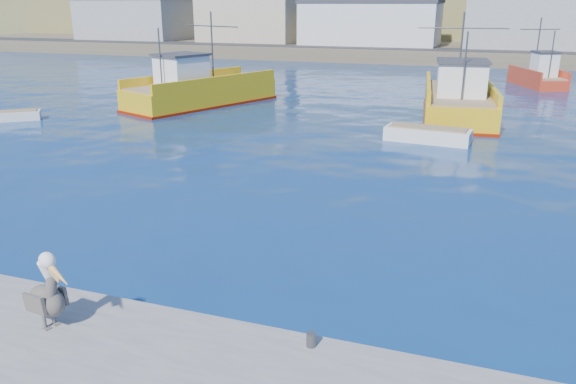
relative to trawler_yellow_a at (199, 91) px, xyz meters
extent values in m
plane|color=#061F4E|center=(13.78, -23.59, -1.07)|extent=(260.00, 260.00, 0.00)
cylinder|color=#4C4C4C|center=(16.78, -26.99, -0.42)|extent=(0.20, 0.20, 0.30)
cube|color=brown|center=(13.78, 48.41, -0.27)|extent=(160.00, 30.00, 1.60)
cube|color=brown|center=(13.78, 74.41, 4.93)|extent=(180.00, 40.00, 14.00)
cube|color=#2D2D2D|center=(13.78, 37.41, 0.58)|extent=(150.00, 5.00, 0.10)
cube|color=gray|center=(-34.22, 43.41, 3.53)|extent=(16.00, 10.00, 6.00)
cube|color=tan|center=(-14.22, 43.41, 4.03)|extent=(14.00, 9.00, 7.00)
cube|color=silver|center=(3.78, 43.41, 3.28)|extent=(18.00, 11.00, 5.50)
cube|color=#333338|center=(3.78, 43.41, 6.33)|extent=(18.36, 11.22, 0.60)
cube|color=gray|center=(23.78, 43.41, 3.78)|extent=(15.00, 10.00, 6.50)
cube|color=gold|center=(0.11, 0.27, -0.32)|extent=(7.87, 12.16, 1.50)
cube|color=gold|center=(1.79, -0.41, 0.79)|extent=(4.42, 10.60, 0.70)
cube|color=gold|center=(-1.58, 0.94, 0.79)|extent=(4.42, 10.60, 0.70)
cube|color=maroon|center=(0.11, 0.27, -1.02)|extent=(8.03, 12.41, 0.25)
cube|color=#8C7251|center=(0.11, 0.27, 0.49)|extent=(7.41, 11.62, 0.10)
cube|color=white|center=(-0.54, -1.34, 1.54)|extent=(3.58, 3.69, 2.00)
cube|color=#333338|center=(-0.54, -1.34, 2.64)|extent=(3.89, 4.08, 0.15)
cylinder|color=#4C4C4C|center=(0.54, 1.34, 2.94)|extent=(0.16, 0.16, 5.00)
cylinder|color=#4C4C4C|center=(-1.18, -2.95, 2.44)|extent=(0.13, 0.13, 4.00)
cylinder|color=#4C4C4C|center=(0.54, 1.34, 4.44)|extent=(5.04, 2.08, 0.08)
cube|color=gold|center=(17.88, 1.89, -0.30)|extent=(5.29, 12.11, 1.53)
cube|color=gold|center=(19.78, 2.09, 0.81)|extent=(1.47, 11.47, 0.70)
cube|color=gold|center=(15.99, 1.68, 0.81)|extent=(1.47, 11.47, 0.70)
cube|color=maroon|center=(17.88, 1.89, -1.02)|extent=(5.39, 12.35, 0.25)
cube|color=#8C7251|center=(17.88, 1.89, 0.51)|extent=(4.92, 11.61, 0.10)
cube|color=white|center=(18.07, 0.14, 1.56)|extent=(3.14, 3.22, 2.00)
cube|color=#333338|center=(18.07, 0.14, 2.66)|extent=(3.38, 3.59, 0.15)
cylinder|color=#4C4C4C|center=(17.76, 3.06, 2.96)|extent=(0.13, 0.13, 5.00)
cylinder|color=#4C4C4C|center=(18.26, -1.62, 2.46)|extent=(0.11, 0.11, 4.00)
cylinder|color=#4C4C4C|center=(17.76, 3.06, 4.46)|extent=(5.66, 0.69, 0.08)
cube|color=red|center=(23.77, 18.90, -0.62)|extent=(4.88, 7.30, 0.89)
cube|color=red|center=(24.89, 19.34, 0.17)|extent=(2.58, 6.29, 0.70)
cube|color=red|center=(22.65, 18.46, 0.17)|extent=(2.58, 6.29, 0.70)
cube|color=#8C7251|center=(23.77, 18.90, -0.13)|extent=(4.59, 6.97, 0.10)
cube|color=white|center=(24.14, 17.94, 0.92)|extent=(2.29, 2.24, 2.00)
cube|color=#333338|center=(24.14, 17.94, 2.02)|extent=(2.49, 2.48, 0.15)
cylinder|color=#4C4C4C|center=(23.52, 19.53, 2.32)|extent=(0.16, 0.16, 5.00)
cylinder|color=#4C4C4C|center=(24.52, 16.99, 1.82)|extent=(0.13, 0.13, 4.00)
cylinder|color=#4C4C4C|center=(23.52, 19.53, 3.82)|extent=(3.37, 1.38, 0.08)
cube|color=silver|center=(-8.65, -8.87, -0.85)|extent=(3.48, 3.02, 0.69)
cube|color=#8C7251|center=(-8.65, -8.87, -0.48)|extent=(3.05, 2.61, 0.07)
cube|color=silver|center=(16.87, -6.07, -0.79)|extent=(4.60, 2.01, 0.89)
cube|color=#8C7251|center=(16.87, -6.07, -0.31)|extent=(4.12, 1.63, 0.09)
cylinder|color=#595451|center=(11.26, -28.21, -0.40)|extent=(0.09, 0.09, 0.33)
cube|color=#595451|center=(11.32, -28.23, -0.56)|extent=(0.20, 0.18, 0.02)
cylinder|color=#595451|center=(11.32, -28.00, -0.40)|extent=(0.09, 0.09, 0.33)
cube|color=#595451|center=(11.38, -28.02, -0.56)|extent=(0.20, 0.18, 0.02)
ellipsoid|color=#38332D|center=(11.32, -28.12, 0.04)|extent=(1.09, 0.82, 0.67)
cube|color=#38332D|center=(11.22, -28.36, 0.07)|extent=(0.74, 0.28, 0.49)
cube|color=#38332D|center=(11.36, -27.86, 0.07)|extent=(0.74, 0.28, 0.49)
cube|color=#38332D|center=(10.91, -28.00, -0.03)|extent=(0.30, 0.25, 0.14)
cylinder|color=#38332D|center=(11.54, -28.18, 0.41)|extent=(0.31, 0.40, 0.53)
cylinder|color=white|center=(11.48, -28.16, 0.80)|extent=(0.30, 0.39, 0.50)
ellipsoid|color=white|center=(11.56, -28.18, 1.05)|extent=(0.46, 0.40, 0.33)
cone|color=gold|center=(11.85, -28.26, 0.83)|extent=(0.69, 0.34, 0.46)
cube|color=tan|center=(11.73, -28.23, 0.79)|extent=(0.41, 0.17, 0.29)
camera|label=1|loc=(19.55, -36.27, 5.95)|focal=35.00mm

